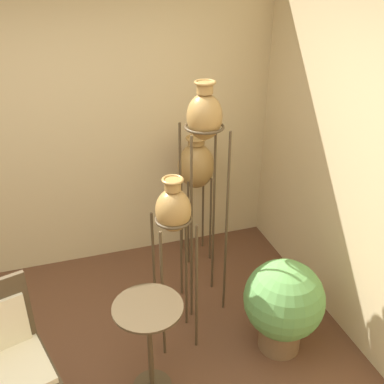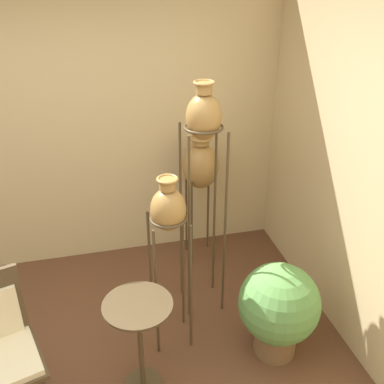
{
  "view_description": "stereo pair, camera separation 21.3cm",
  "coord_description": "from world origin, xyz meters",
  "px_view_note": "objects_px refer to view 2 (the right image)",
  "views": [
    {
      "loc": [
        -0.08,
        -1.92,
        2.67
      ],
      "look_at": [
        0.88,
        1.06,
        1.03
      ],
      "focal_mm": 42.0,
      "sensor_mm": 36.0,
      "label": 1
    },
    {
      "loc": [
        0.13,
        -1.98,
        2.67
      ],
      "look_at": [
        0.88,
        1.06,
        1.03
      ],
      "focal_mm": 42.0,
      "sensor_mm": 36.0,
      "label": 2
    }
  ],
  "objects_px": {
    "vase_stand_tall": "(204,127)",
    "potted_plant": "(279,307)",
    "vase_stand_short": "(201,167)",
    "side_table": "(139,328)",
    "vase_stand_medium": "(168,214)"
  },
  "relations": [
    {
      "from": "vase_stand_tall",
      "to": "potted_plant",
      "type": "bearing_deg",
      "value": -59.69
    },
    {
      "from": "vase_stand_tall",
      "to": "potted_plant",
      "type": "xyz_separation_m",
      "value": [
        0.39,
        -0.67,
        -1.17
      ]
    },
    {
      "from": "vase_stand_short",
      "to": "potted_plant",
      "type": "bearing_deg",
      "value": -80.25
    },
    {
      "from": "vase_stand_tall",
      "to": "vase_stand_short",
      "type": "xyz_separation_m",
      "value": [
        0.16,
        0.67,
        -0.63
      ]
    },
    {
      "from": "potted_plant",
      "to": "side_table",
      "type": "bearing_deg",
      "value": -176.08
    },
    {
      "from": "side_table",
      "to": "vase_stand_medium",
      "type": "bearing_deg",
      "value": 54.19
    },
    {
      "from": "side_table",
      "to": "potted_plant",
      "type": "height_order",
      "value": "potted_plant"
    },
    {
      "from": "vase_stand_medium",
      "to": "potted_plant",
      "type": "height_order",
      "value": "vase_stand_medium"
    },
    {
      "from": "vase_stand_short",
      "to": "potted_plant",
      "type": "relative_size",
      "value": 1.66
    },
    {
      "from": "vase_stand_short",
      "to": "vase_stand_medium",
      "type": "bearing_deg",
      "value": -116.06
    },
    {
      "from": "side_table",
      "to": "potted_plant",
      "type": "distance_m",
      "value": 1.03
    },
    {
      "from": "vase_stand_medium",
      "to": "side_table",
      "type": "distance_m",
      "value": 0.77
    },
    {
      "from": "potted_plant",
      "to": "vase_stand_medium",
      "type": "bearing_deg",
      "value": 155.84
    },
    {
      "from": "vase_stand_medium",
      "to": "side_table",
      "type": "bearing_deg",
      "value": -125.81
    },
    {
      "from": "side_table",
      "to": "potted_plant",
      "type": "relative_size",
      "value": 0.97
    }
  ]
}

